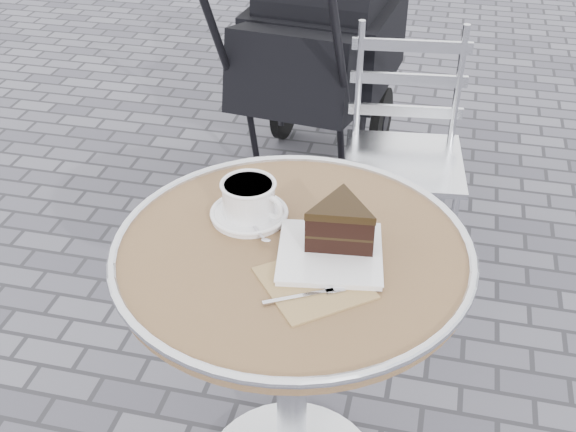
% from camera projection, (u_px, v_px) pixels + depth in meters
% --- Properties ---
extents(cafe_table, '(0.72, 0.72, 0.74)m').
position_uv_depth(cafe_table, '(292.00, 310.00, 1.51)').
color(cafe_table, silver).
rests_on(cafe_table, ground).
extents(cappuccino_set, '(0.16, 0.18, 0.08)m').
position_uv_depth(cappuccino_set, '(250.00, 202.00, 1.48)').
color(cappuccino_set, white).
rests_on(cappuccino_set, cafe_table).
extents(cake_plate_set, '(0.25, 0.34, 0.11)m').
position_uv_depth(cake_plate_set, '(338.00, 232.00, 1.38)').
color(cake_plate_set, '#9C7955').
rests_on(cake_plate_set, cafe_table).
extents(bistro_chair, '(0.41, 0.41, 0.83)m').
position_uv_depth(bistro_chair, '(405.00, 126.00, 2.31)').
color(bistro_chair, silver).
rests_on(bistro_chair, ground).
extents(baby_stroller, '(0.58, 1.09, 1.09)m').
position_uv_depth(baby_stroller, '(317.00, 61.00, 2.80)').
color(baby_stroller, black).
rests_on(baby_stroller, ground).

